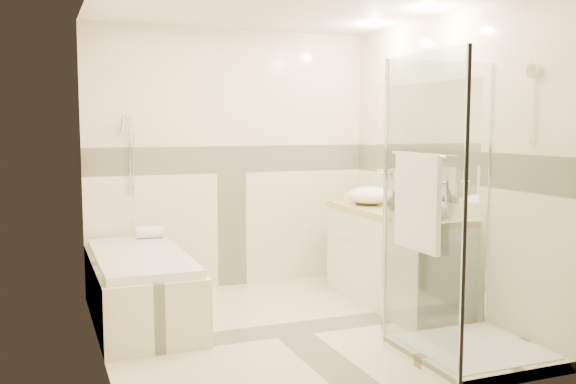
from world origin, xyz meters
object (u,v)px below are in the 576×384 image
object	(u,v)px
vessel_sink_far	(423,207)
vanity	(394,257)
vessel_sink_near	(370,195)
amenity_bottle_a	(402,202)
amenity_bottle_b	(394,201)
shower_enclosure	(454,285)
bathtub	(141,284)

from	to	relation	value
vessel_sink_far	vanity	bearing A→B (deg)	87.51
vanity	vessel_sink_far	size ratio (longest dim) A/B	4.09
vessel_sink_near	amenity_bottle_a	xyz separation A→B (m)	(0.00, -0.56, -0.00)
vessel_sink_far	amenity_bottle_b	distance (m)	0.45
vanity	amenity_bottle_a	distance (m)	0.53
shower_enclosure	amenity_bottle_b	xyz separation A→B (m)	(0.27, 1.26, 0.43)
vessel_sink_near	vessel_sink_far	size ratio (longest dim) A/B	1.09
bathtub	shower_enclosure	world-z (taller)	shower_enclosure
bathtub	vanity	world-z (taller)	vanity
bathtub	vessel_sink_far	xyz separation A→B (m)	(2.13, -0.81, 0.62)
vanity	shower_enclosure	distance (m)	1.31
vessel_sink_near	amenity_bottle_b	xyz separation A→B (m)	(0.00, -0.43, -0.01)
amenity_bottle_a	amenity_bottle_b	size ratio (longest dim) A/B	1.02
amenity_bottle_b	vessel_sink_far	bearing A→B (deg)	-90.00
vanity	amenity_bottle_b	size ratio (longest dim) A/B	10.00
amenity_bottle_b	vessel_sink_near	bearing A→B (deg)	90.00
shower_enclosure	vessel_sink_far	distance (m)	0.96
vanity	amenity_bottle_a	bearing A→B (deg)	-97.82
vanity	shower_enclosure	world-z (taller)	shower_enclosure
bathtub	vanity	bearing A→B (deg)	-9.25
bathtub	amenity_bottle_a	size ratio (longest dim) A/B	10.27
amenity_bottle_b	amenity_bottle_a	bearing A→B (deg)	-90.00
vessel_sink_near	vanity	bearing A→B (deg)	-87.24
vessel_sink_far	amenity_bottle_a	world-z (taller)	amenity_bottle_a
bathtub	vessel_sink_near	world-z (taller)	vessel_sink_near
vanity	vessel_sink_near	world-z (taller)	vessel_sink_near
bathtub	amenity_bottle_b	bearing A→B (deg)	-9.69
vessel_sink_far	amenity_bottle_a	xyz separation A→B (m)	(0.00, 0.31, 0.00)
amenity_bottle_a	amenity_bottle_b	xyz separation A→B (m)	(0.00, 0.13, -0.00)
vanity	vessel_sink_near	size ratio (longest dim) A/B	3.75
bathtub	shower_enclosure	distance (m)	2.47
bathtub	vanity	xyz separation A→B (m)	(2.15, -0.35, 0.12)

